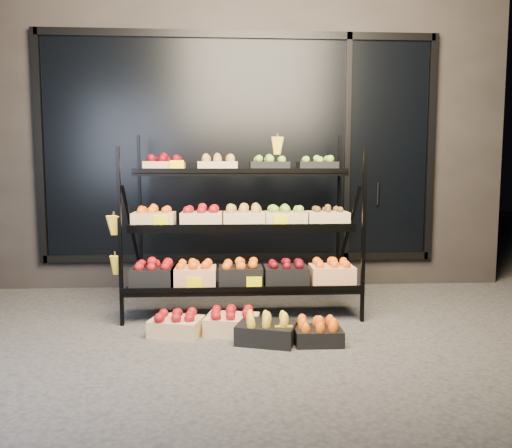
{
  "coord_description": "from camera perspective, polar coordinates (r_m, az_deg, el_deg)",
  "views": [
    {
      "loc": [
        -0.13,
        -3.97,
        1.29
      ],
      "look_at": [
        0.13,
        0.55,
        0.82
      ],
      "focal_mm": 35.0,
      "sensor_mm": 36.0,
      "label": 1
    }
  ],
  "objects": [
    {
      "name": "building",
      "position": [
        6.58,
        -2.14,
        9.94
      ],
      "size": [
        6.0,
        2.08,
        3.5
      ],
      "color": "#2D2826",
      "rests_on": "ground"
    },
    {
      "name": "tag_floor_b",
      "position": [
        3.8,
        3.19,
        -12.93
      ],
      "size": [
        0.13,
        0.01,
        0.12
      ],
      "primitive_type": "cube",
      "color": "#FFEE00",
      "rests_on": "ground"
    },
    {
      "name": "floor_crate_left",
      "position": [
        4.08,
        -9.09,
        -11.16
      ],
      "size": [
        0.45,
        0.38,
        0.2
      ],
      "rotation": [
        0.0,
        0.0,
        -0.26
      ],
      "color": "#DBBA7E",
      "rests_on": "ground"
    },
    {
      "name": "floor_crate_midright",
      "position": [
        4.08,
        -2.77,
        -11.06
      ],
      "size": [
        0.46,
        0.38,
        0.21
      ],
      "rotation": [
        0.0,
        0.0,
        -0.19
      ],
      "color": "#DBBA7E",
      "rests_on": "ground"
    },
    {
      "name": "ground",
      "position": [
        4.18,
        -1.33,
        -12.02
      ],
      "size": [
        24.0,
        24.0,
        0.0
      ],
      "primitive_type": "plane",
      "color": "#514F4C",
      "rests_on": "ground"
    },
    {
      "name": "floor_crate_right",
      "position": [
        3.87,
        7.11,
        -12.2
      ],
      "size": [
        0.36,
        0.26,
        0.19
      ],
      "rotation": [
        0.0,
        0.0,
        -0.01
      ],
      "color": "black",
      "rests_on": "ground"
    },
    {
      "name": "display_rack",
      "position": [
        4.6,
        -1.74,
        -0.32
      ],
      "size": [
        2.18,
        1.02,
        1.74
      ],
      "color": "black",
      "rests_on": "ground"
    },
    {
      "name": "floor_crate_midleft",
      "position": [
        3.87,
        1.22,
        -11.96
      ],
      "size": [
        0.5,
        0.43,
        0.21
      ],
      "rotation": [
        0.0,
        0.0,
        -0.3
      ],
      "color": "black",
      "rests_on": "ground"
    }
  ]
}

